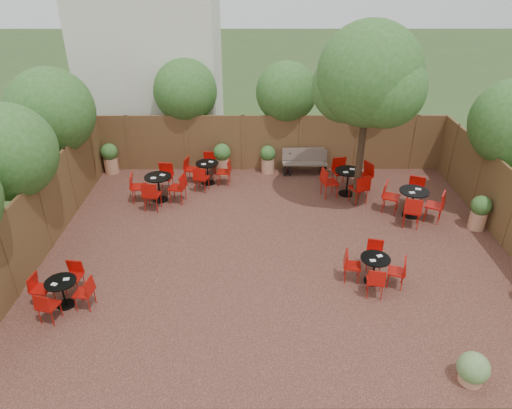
{
  "coord_description": "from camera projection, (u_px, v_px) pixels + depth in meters",
  "views": [
    {
      "loc": [
        -0.6,
        -10.26,
        6.88
      ],
      "look_at": [
        -0.56,
        0.5,
        1.0
      ],
      "focal_mm": 32.45,
      "sensor_mm": 36.0,
      "label": 1
    }
  ],
  "objects": [
    {
      "name": "ground",
      "position": [
        277.0,
        246.0,
        12.3
      ],
      "size": [
        80.0,
        80.0,
        0.0
      ],
      "primitive_type": "plane",
      "color": "#354F23",
      "rests_on": "ground"
    },
    {
      "name": "courtyard_paving",
      "position": [
        277.0,
        246.0,
        12.29
      ],
      "size": [
        12.0,
        10.0,
        0.02
      ],
      "primitive_type": "cube",
      "color": "#381917",
      "rests_on": "ground"
    },
    {
      "name": "fence_back",
      "position": [
        272.0,
        143.0,
        16.21
      ],
      "size": [
        12.0,
        0.08,
        2.0
      ],
      "primitive_type": "cube",
      "color": "brown",
      "rests_on": "ground"
    },
    {
      "name": "fence_left",
      "position": [
        44.0,
        214.0,
        11.8
      ],
      "size": [
        0.08,
        10.0,
        2.0
      ],
      "primitive_type": "cube",
      "color": "brown",
      "rests_on": "ground"
    },
    {
      "name": "fence_right",
      "position": [
        512.0,
        213.0,
        11.84
      ],
      "size": [
        0.08,
        10.0,
        2.0
      ],
      "primitive_type": "cube",
      "color": "brown",
      "rests_on": "ground"
    },
    {
      "name": "neighbour_building",
      "position": [
        151.0,
        39.0,
        17.39
      ],
      "size": [
        5.0,
        4.0,
        8.0
      ],
      "primitive_type": "cube",
      "color": "silver",
      "rests_on": "ground"
    },
    {
      "name": "overhang_foliage",
      "position": [
        221.0,
        115.0,
        13.41
      ],
      "size": [
        15.71,
        10.8,
        2.63
      ],
      "color": "#2C5B1D",
      "rests_on": "ground"
    },
    {
      "name": "courtyard_tree",
      "position": [
        369.0,
        80.0,
        12.51
      ],
      "size": [
        2.95,
        2.87,
        5.4
      ],
      "rotation": [
        0.0,
        0.0,
        -0.02
      ],
      "color": "black",
      "rests_on": "courtyard_paving"
    },
    {
      "name": "park_bench_left",
      "position": [
        303.0,
        161.0,
        16.13
      ],
      "size": [
        1.46,
        0.5,
        0.89
      ],
      "rotation": [
        0.0,
        0.0,
        0.02
      ],
      "color": "brown",
      "rests_on": "courtyard_paving"
    },
    {
      "name": "park_bench_right",
      "position": [
        308.0,
        162.0,
        16.14
      ],
      "size": [
        1.37,
        0.47,
        0.84
      ],
      "rotation": [
        0.0,
        0.0,
        -0.03
      ],
      "color": "brown",
      "rests_on": "courtyard_paving"
    },
    {
      "name": "bistro_tables",
      "position": [
        276.0,
        201.0,
        13.53
      ],
      "size": [
        10.35,
        7.61,
        0.96
      ],
      "color": "black",
      "rests_on": "courtyard_paving"
    },
    {
      "name": "planters",
      "position": [
        248.0,
        168.0,
        15.37
      ],
      "size": [
        11.87,
        4.38,
        1.1
      ],
      "color": "tan",
      "rests_on": "courtyard_paving"
    }
  ]
}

